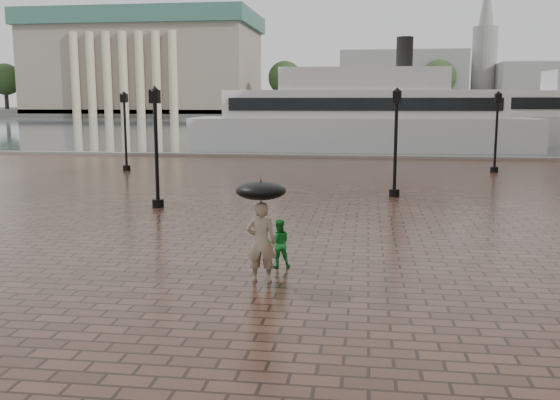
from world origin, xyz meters
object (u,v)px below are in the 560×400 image
object	(u,v)px
adult_pedestrian	(261,242)
child_pedestrian	(279,243)
ferry_near	(362,117)
street_lamps	(298,136)

from	to	relation	value
adult_pedestrian	child_pedestrian	distance (m)	1.38
ferry_near	child_pedestrian	bearing A→B (deg)	-95.44
adult_pedestrian	ferry_near	distance (m)	38.48
adult_pedestrian	child_pedestrian	size ratio (longest dim) A/B	1.55
adult_pedestrian	child_pedestrian	bearing A→B (deg)	-100.55
child_pedestrian	ferry_near	bearing A→B (deg)	-109.04
ferry_near	adult_pedestrian	bearing A→B (deg)	-95.66
adult_pedestrian	ferry_near	size ratio (longest dim) A/B	0.07
child_pedestrian	street_lamps	bearing A→B (deg)	-101.92
child_pedestrian	ferry_near	world-z (taller)	ferry_near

